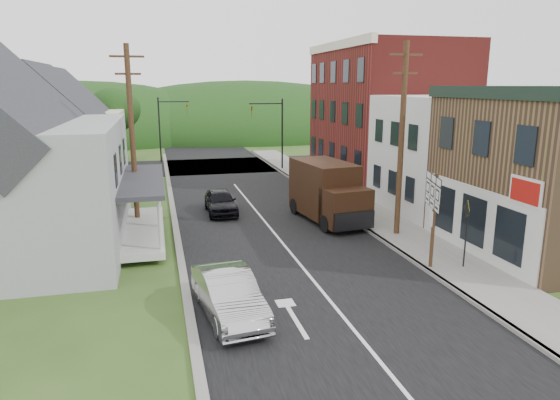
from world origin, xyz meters
TOP-DOWN VIEW (x-y plane):
  - ground at (0.00, 0.00)m, footprint 120.00×120.00m
  - road at (0.00, 10.00)m, footprint 9.00×90.00m
  - cross_road at (0.00, 27.00)m, footprint 60.00×9.00m
  - sidewalk_right at (5.90, 8.00)m, footprint 2.80×55.00m
  - curb_right at (4.55, 8.00)m, footprint 0.20×55.00m
  - curb_left at (-4.65, 8.00)m, footprint 0.30×55.00m
  - storefront_white at (11.30, 7.50)m, footprint 8.00×7.00m
  - storefront_red at (11.30, 17.00)m, footprint 8.00×12.00m
  - house_blue at (-11.00, 17.00)m, footprint 7.14×8.16m
  - house_cream at (-11.50, 26.00)m, footprint 7.14×8.16m
  - utility_pole_right at (5.60, 3.50)m, footprint 1.60×0.26m
  - utility_pole_left at (-6.50, 8.00)m, footprint 1.60×0.26m
  - traffic_signal_right at (4.30, 23.50)m, footprint 2.87×0.20m
  - traffic_signal_left at (-4.30, 30.50)m, footprint 2.87×0.20m
  - tree_left_d at (-9.00, 32.00)m, footprint 4.80×4.80m
  - forested_ridge at (0.00, 55.00)m, footprint 90.00×30.00m
  - silver_sedan at (-3.44, -3.06)m, footprint 2.05×4.52m
  - dark_sedan at (-2.03, 9.88)m, footprint 1.60×3.97m
  - delivery_van at (3.27, 6.87)m, footprint 2.93×5.83m
  - route_sign_cluster at (4.75, -0.95)m, footprint 0.70×2.04m
  - warning_sign at (6.02, -1.29)m, footprint 0.27×0.71m

SIDE VIEW (x-z plane):
  - ground at x=0.00m, z-range 0.00..0.00m
  - road at x=0.00m, z-range -0.01..0.01m
  - cross_road at x=0.00m, z-range -0.01..0.01m
  - forested_ridge at x=0.00m, z-range -8.00..8.00m
  - curb_left at x=-4.65m, z-range 0.00..0.12m
  - sidewalk_right at x=5.90m, z-range 0.00..0.15m
  - curb_right at x=4.55m, z-range 0.00..0.15m
  - dark_sedan at x=-2.03m, z-range 0.00..1.35m
  - silver_sedan at x=-3.44m, z-range 0.00..1.44m
  - delivery_van at x=3.27m, z-range 0.02..3.15m
  - warning_sign at x=6.02m, z-range 0.53..3.23m
  - route_sign_cluster at x=4.75m, z-range 0.70..4.40m
  - storefront_white at x=11.30m, z-range 0.00..6.50m
  - house_blue at x=-11.00m, z-range 0.05..7.33m
  - house_cream at x=-11.50m, z-range 0.05..7.33m
  - traffic_signal_right at x=4.30m, z-range 0.76..6.76m
  - traffic_signal_left at x=-4.30m, z-range 0.76..6.76m
  - utility_pole_right at x=5.60m, z-range 0.16..9.16m
  - utility_pole_left at x=-6.50m, z-range 0.16..9.16m
  - tree_left_d at x=-9.00m, z-range 1.41..8.35m
  - storefront_red at x=11.30m, z-range 0.00..10.00m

